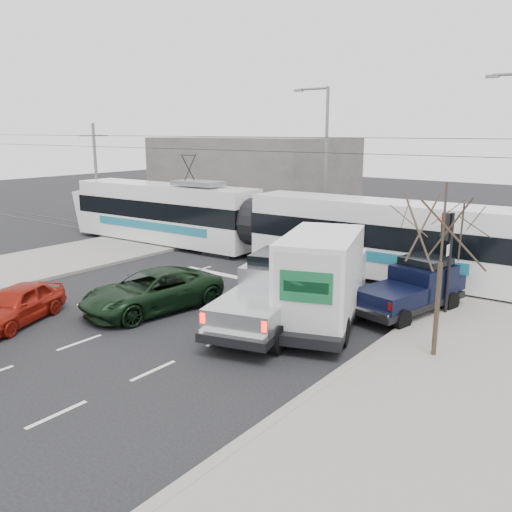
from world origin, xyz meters
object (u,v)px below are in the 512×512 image
Objects in this scene: bare_tree at (443,231)px; silver_pickup at (274,291)px; navy_pickup at (414,287)px; tram at (257,223)px; green_car at (152,291)px; box_truck at (323,279)px; red_car at (17,304)px; street_lamp_far at (323,155)px; traffic_signal at (447,241)px.

silver_pickup is at bearing -176.51° from bare_tree.
bare_tree is 0.99× the size of navy_pickup.
tram is 4.78× the size of green_car.
bare_tree is 0.73× the size of box_truck.
bare_tree is at bearing 20.54° from green_car.
navy_pickup is (2.06, 2.96, -0.61)m from box_truck.
box_truck is (7.79, -6.53, -0.24)m from tram.
tram is at bearing 64.94° from red_car.
green_car is at bearing 32.22° from red_car.
box_truck is 1.29× the size of green_car.
bare_tree is 0.20× the size of tram.
red_car is (-0.66, -12.83, -1.17)m from tram.
bare_tree is 14.00m from tram.
traffic_signal is at bearing -41.72° from street_lamp_far.
traffic_signal is 10.74m from green_car.
green_car is 4.62m from red_car.
box_truck reaches higher than green_car.
green_car is (2.03, -9.07, -1.10)m from tram.
box_truck is at bearing 14.56° from red_car.
traffic_signal is 11.24m from tram.
silver_pickup is at bearing -65.54° from street_lamp_far.
box_truck reaches higher than red_car.
box_truck is at bearing -131.06° from traffic_signal.
silver_pickup is 1.27× the size of green_car.
tram is 3.71× the size of box_truck.
bare_tree is 0.74× the size of silver_pickup.
traffic_signal is at bearing -18.67° from tram.
bare_tree reaches higher than red_car.
navy_pickup is (9.85, -3.57, -0.85)m from tram.
tram reaches higher than box_truck.
box_truck is at bearing -112.55° from navy_pickup.
bare_tree reaches higher than silver_pickup.
bare_tree is at bearing -11.76° from silver_pickup.
navy_pickup is at bearing -22.35° from tram.
tram is at bearing -90.90° from street_lamp_far.
tram reaches higher than navy_pickup.
tram is at bearing 115.33° from silver_pickup.
green_car is (-4.36, -1.61, -0.42)m from silver_pickup.
street_lamp_far is (-11.79, 13.50, 1.32)m from bare_tree.
box_truck reaches higher than navy_pickup.
green_car is (-8.72, -5.94, -2.00)m from traffic_signal.
box_truck is (-4.09, 0.60, -2.19)m from bare_tree.
bare_tree is 1.39× the size of traffic_signal.
bare_tree is at bearing -74.24° from traffic_signal.
tram is at bearing 163.77° from traffic_signal.
box_truck is at bearing 33.18° from green_car.
traffic_signal is at bearing 29.53° from silver_pickup.
navy_pickup is (-2.03, 3.56, -2.80)m from bare_tree.
tram is 3.76× the size of silver_pickup.
traffic_signal is at bearing 29.14° from box_truck.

